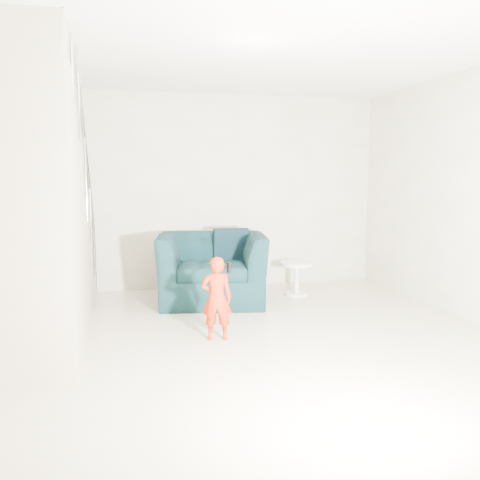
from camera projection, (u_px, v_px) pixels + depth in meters
name	position (u px, v px, depth m)	size (l,w,h in m)	color
floor	(254.00, 348.00, 4.62)	(5.50, 5.50, 0.00)	tan
ceiling	(255.00, 40.00, 4.30)	(5.50, 5.50, 0.00)	silver
back_wall	(204.00, 192.00, 7.12)	(5.00, 5.00, 0.00)	#A09982
front_wall	(452.00, 231.00, 1.80)	(5.00, 5.00, 0.00)	#A09982
armchair	(212.00, 268.00, 6.33)	(1.31, 1.15, 0.85)	black
toddler	(217.00, 298.00, 4.84)	(0.29, 0.19, 0.80)	#AB2B05
side_table	(297.00, 273.00, 6.71)	(0.44, 0.44, 0.44)	silver
staircase	(25.00, 244.00, 4.59)	(1.02, 3.03, 3.62)	#ADA089
cushion	(231.00, 245.00, 6.64)	(0.46, 0.13, 0.44)	black
throw	(163.00, 260.00, 6.25)	(0.05, 0.54, 0.61)	black
phone	(229.00, 268.00, 4.79)	(0.02, 0.05, 0.10)	black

